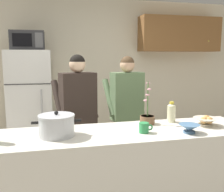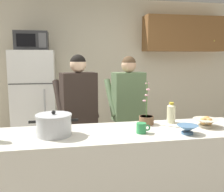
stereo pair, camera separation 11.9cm
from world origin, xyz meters
The scene contains 12 objects.
back_wall_unit centered at (0.22, 2.27, 1.40)m, with size 6.00×0.48×2.60m.
kitchen_island centered at (0.00, 0.00, 0.46)m, with size 2.50×0.68×0.92m, color silver.
refrigerator centered at (-0.99, 1.85, 0.85)m, with size 0.64×0.68×1.71m.
microwave centered at (-0.99, 1.83, 1.85)m, with size 0.48×0.37×0.28m.
person_near_pot centered at (-0.36, 0.79, 1.02)m, with size 0.57×0.51×1.63m.
person_by_sink centered at (0.29, 0.96, 1.01)m, with size 0.54×0.47×1.62m.
cooking_pot centered at (-0.62, -0.01, 1.02)m, with size 0.42×0.31×0.23m.
coffee_mug centered at (0.15, -0.09, 0.97)m, with size 0.13×0.09×0.10m.
bread_bowl centered at (0.84, 0.00, 0.97)m, with size 0.25×0.25×0.10m.
empty_bowl centered at (0.55, -0.19, 0.97)m, with size 0.19×0.19×0.08m.
bottle_mid_counter centered at (0.57, 0.21, 1.03)m, with size 0.09×0.09×0.22m.
potted_orchid centered at (0.29, 0.20, 0.98)m, with size 0.15×0.15×0.44m.
Camera 2 is at (-0.53, -2.23, 1.60)m, focal length 40.80 mm.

